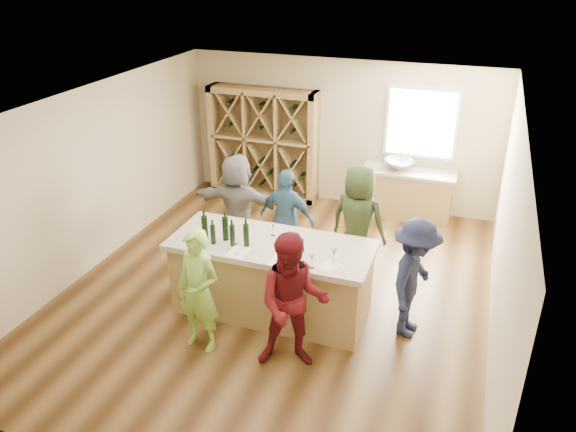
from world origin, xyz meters
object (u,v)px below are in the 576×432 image
(wine_bottle_c, at_px, (225,229))
(sink, at_px, (399,165))
(person_far_left, at_px, (238,205))
(person_server, at_px, (414,279))
(wine_rack, at_px, (263,143))
(wine_bottle_e, at_px, (246,235))
(tasting_counter_base, at_px, (272,280))
(wine_bottle_b, at_px, (213,234))
(wine_bottle_d, at_px, (232,235))
(person_far_mid, at_px, (287,218))
(person_far_right, at_px, (358,222))
(person_near_left, at_px, (199,291))
(person_near_right, at_px, (293,302))
(wine_bottle_a, at_px, (205,228))

(wine_bottle_c, bearing_deg, sink, 66.18)
(wine_bottle_c, xyz_separation_m, person_far_left, (-0.50, 1.50, -0.39))
(person_server, height_order, person_far_left, person_far_left)
(wine_rack, bearing_deg, person_far_left, -78.05)
(sink, xyz_separation_m, wine_bottle_e, (-1.36, -3.89, 0.22))
(tasting_counter_base, xyz_separation_m, person_server, (1.88, 0.15, 0.32))
(sink, bearing_deg, wine_bottle_e, -109.26)
(tasting_counter_base, distance_m, wine_bottle_b, 1.04)
(sink, height_order, wine_bottle_d, wine_bottle_d)
(person_far_mid, xyz_separation_m, person_far_right, (1.11, 0.05, 0.10))
(wine_rack, relative_size, person_near_left, 1.35)
(wine_bottle_b, distance_m, person_near_right, 1.53)
(person_server, bearing_deg, wine_rack, 52.29)
(tasting_counter_base, bearing_deg, wine_bottle_e, -145.60)
(wine_bottle_a, bearing_deg, wine_bottle_d, -5.16)
(wine_bottle_e, distance_m, person_far_right, 1.95)
(wine_bottle_b, bearing_deg, person_server, 9.19)
(wine_bottle_c, bearing_deg, person_server, 6.18)
(wine_rack, height_order, person_near_left, wine_rack)
(wine_rack, distance_m, person_far_mid, 2.84)
(wine_bottle_d, xyz_separation_m, person_far_mid, (0.21, 1.54, -0.42))
(wine_bottle_e, distance_m, person_far_left, 1.82)
(person_server, bearing_deg, person_far_left, 75.90)
(sink, xyz_separation_m, wine_bottle_d, (-1.54, -3.94, 0.21))
(wine_rack, distance_m, person_far_left, 2.46)
(sink, distance_m, tasting_counter_base, 3.90)
(sink, bearing_deg, person_near_right, -95.66)
(person_far_mid, bearing_deg, wine_bottle_e, 98.12)
(person_near_left, bearing_deg, person_far_left, 111.44)
(sink, distance_m, wine_bottle_a, 4.37)
(sink, relative_size, tasting_counter_base, 0.21)
(sink, distance_m, wine_bottle_c, 4.19)
(wine_bottle_e, xyz_separation_m, person_far_right, (1.14, 1.55, -0.34))
(wine_rack, distance_m, wine_bottle_b, 4.15)
(person_far_left, bearing_deg, wine_bottle_b, 100.86)
(wine_bottle_d, xyz_separation_m, wine_bottle_e, (0.18, 0.04, 0.01))
(wine_bottle_d, bearing_deg, person_far_left, 112.07)
(person_far_right, relative_size, person_far_left, 1.04)
(wine_bottle_a, relative_size, person_far_right, 0.19)
(wine_bottle_d, distance_m, person_far_right, 2.09)
(wine_bottle_d, bearing_deg, wine_bottle_b, -171.03)
(wine_rack, distance_m, person_near_left, 4.90)
(wine_bottle_e, height_order, person_far_mid, person_far_mid)
(wine_bottle_c, distance_m, person_near_right, 1.52)
(person_far_left, bearing_deg, person_server, 154.99)
(tasting_counter_base, xyz_separation_m, person_near_right, (0.63, -0.94, 0.38))
(wine_bottle_a, height_order, wine_bottle_b, wine_bottle_a)
(wine_bottle_c, xyz_separation_m, person_near_right, (1.23, -0.82, -0.37))
(person_near_right, bearing_deg, wine_bottle_a, 136.35)
(wine_bottle_c, xyz_separation_m, person_far_mid, (0.36, 1.43, -0.45))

